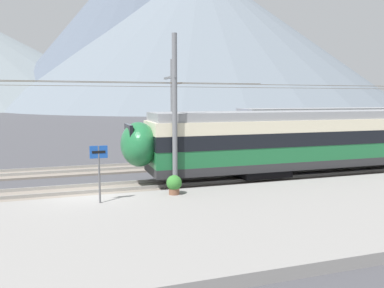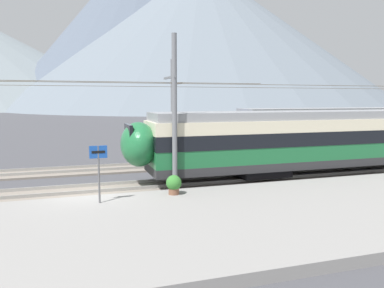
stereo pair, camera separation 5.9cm
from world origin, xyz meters
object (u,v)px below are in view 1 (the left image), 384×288
at_px(platform_sign, 99,161).
at_px(potted_plant_platform_edge, 174,184).
at_px(catenary_mast_far_side, 173,108).
at_px(catenary_mast_mid, 174,112).

xyz_separation_m(platform_sign, potted_plant_platform_edge, (3.22, 0.42, -1.23)).
distance_m(catenary_mast_far_side, potted_plant_platform_edge, 11.62).
bearing_deg(catenary_mast_mid, platform_sign, -152.19).
bearing_deg(potted_plant_platform_edge, platform_sign, -172.58).
xyz_separation_m(catenary_mast_far_side, platform_sign, (-6.15, -11.25, -1.80)).
distance_m(catenary_mast_far_side, platform_sign, 12.94).
height_order(catenary_mast_far_side, platform_sign, catenary_mast_far_side).
xyz_separation_m(catenary_mast_mid, platform_sign, (-3.66, -1.93, -1.85)).
bearing_deg(potted_plant_platform_edge, catenary_mast_far_side, 74.89).
distance_m(catenary_mast_mid, platform_sign, 4.53).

